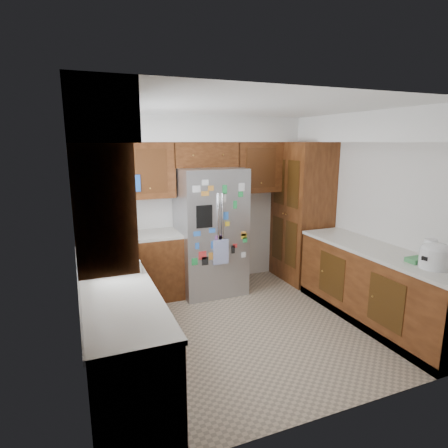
% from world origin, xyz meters
% --- Properties ---
extents(floor, '(3.60, 3.60, 0.00)m').
position_xyz_m(floor, '(0.00, 0.00, 0.00)').
color(floor, tan).
rests_on(floor, ground).
extents(room_shell, '(3.64, 3.24, 2.52)m').
position_xyz_m(room_shell, '(-0.11, 0.36, 1.82)').
color(room_shell, silver).
rests_on(room_shell, ground).
extents(left_counter_run, '(1.36, 3.20, 0.92)m').
position_xyz_m(left_counter_run, '(-1.36, 0.03, 0.43)').
color(left_counter_run, '#3F1D0C').
rests_on(left_counter_run, ground).
extents(right_counter_run, '(0.63, 2.25, 0.92)m').
position_xyz_m(right_counter_run, '(1.50, -0.47, 0.42)').
color(right_counter_run, '#3F1D0C').
rests_on(right_counter_run, ground).
extents(pantry, '(0.60, 0.90, 2.15)m').
position_xyz_m(pantry, '(1.50, 1.15, 1.07)').
color(pantry, '#3F1D0C').
rests_on(pantry, ground).
extents(fridge, '(0.90, 0.79, 1.80)m').
position_xyz_m(fridge, '(-0.00, 1.20, 0.90)').
color(fridge, '#9D9DA2').
rests_on(fridge, ground).
extents(bridge_cabinet, '(0.96, 0.34, 0.35)m').
position_xyz_m(bridge_cabinet, '(0.00, 1.43, 1.98)').
color(bridge_cabinet, '#3F1D0C').
rests_on(bridge_cabinet, fridge).
extents(fridge_top_items, '(0.93, 0.37, 0.28)m').
position_xyz_m(fridge_top_items, '(-0.05, 1.41, 2.28)').
color(fridge_top_items, blue).
rests_on(fridge_top_items, bridge_cabinet).
extents(sink_assembly, '(0.52, 0.70, 0.37)m').
position_xyz_m(sink_assembly, '(-1.50, 0.10, 0.99)').
color(sink_assembly, silver).
rests_on(sink_assembly, left_counter_run).
extents(left_counter_clutter, '(0.29, 0.83, 0.38)m').
position_xyz_m(left_counter_clutter, '(-1.45, 0.84, 1.05)').
color(left_counter_clutter, black).
rests_on(left_counter_clutter, left_counter_run).
extents(rice_cooker, '(0.31, 0.30, 0.26)m').
position_xyz_m(rice_cooker, '(1.50, -1.20, 1.06)').
color(rice_cooker, white).
rests_on(rice_cooker, right_counter_run).
extents(paper_towel, '(0.12, 0.12, 0.27)m').
position_xyz_m(paper_towel, '(1.52, -1.11, 1.06)').
color(paper_towel, white).
rests_on(paper_towel, right_counter_run).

